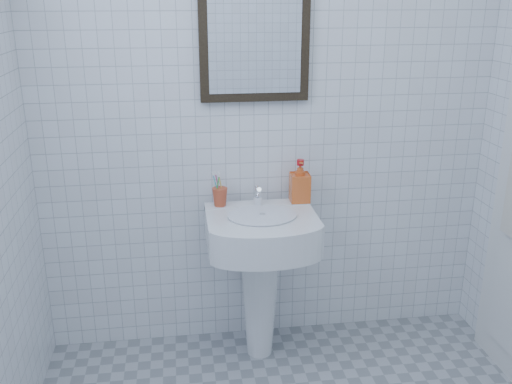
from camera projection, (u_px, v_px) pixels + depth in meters
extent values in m
cube|color=white|center=(268.00, 98.00, 2.67)|extent=(2.20, 0.02, 2.50)
cone|color=white|center=(260.00, 297.00, 2.78)|extent=(0.20, 0.20, 0.63)
cube|color=white|center=(261.00, 230.00, 2.62)|extent=(0.50, 0.36, 0.15)
cube|color=white|center=(257.00, 206.00, 2.72)|extent=(0.50, 0.09, 0.03)
cylinder|color=white|center=(262.00, 215.00, 2.56)|extent=(0.31, 0.31, 0.01)
cylinder|color=white|center=(258.00, 201.00, 2.69)|extent=(0.04, 0.04, 0.04)
cylinder|color=white|center=(258.00, 192.00, 2.67)|extent=(0.02, 0.08, 0.06)
cylinder|color=white|center=(257.00, 193.00, 2.70)|extent=(0.03, 0.04, 0.07)
imported|color=#C54B13|center=(300.00, 181.00, 2.72)|extent=(0.09, 0.10, 0.20)
cube|color=black|center=(254.00, 32.00, 2.54)|extent=(0.50, 0.04, 0.62)
cube|color=white|center=(255.00, 32.00, 2.52)|extent=(0.42, 0.00, 0.54)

